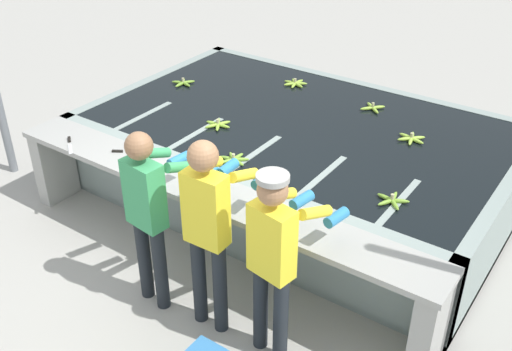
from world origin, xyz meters
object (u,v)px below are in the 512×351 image
object	(u,v)px
banana_bunch_floating_3	(218,124)
knife_0	(125,151)
banana_bunch_floating_2	(411,138)
banana_bunch_floating_4	(295,83)
banana_bunch_floating_0	(392,200)
banana_bunch_floating_6	(373,108)
worker_1	(209,220)
knife_1	(70,143)
banana_bunch_floating_1	(183,83)
banana_bunch_floating_5	(234,160)
worker_0	(150,206)
worker_2	(275,251)

from	to	relation	value
banana_bunch_floating_3	knife_0	world-z (taller)	banana_bunch_floating_3
banana_bunch_floating_2	banana_bunch_floating_3	xyz separation A→B (m)	(-1.71, -0.82, 0.00)
banana_bunch_floating_4	knife_0	distance (m)	2.32
banana_bunch_floating_2	banana_bunch_floating_0	bearing A→B (deg)	-75.26
banana_bunch_floating_3	banana_bunch_floating_6	xyz separation A→B (m)	(1.10, 1.25, 0.00)
worker_1	knife_0	distance (m)	1.57
banana_bunch_floating_3	knife_1	size ratio (longest dim) A/B	0.96
banana_bunch_floating_1	banana_bunch_floating_5	world-z (taller)	same
knife_1	worker_0	bearing A→B (deg)	-16.77
worker_1	banana_bunch_floating_6	distance (m)	2.75
banana_bunch_floating_2	worker_0	bearing A→B (deg)	-116.06
banana_bunch_floating_5	banana_bunch_floating_4	bearing A→B (deg)	104.88
worker_0	knife_0	xyz separation A→B (m)	(-0.91, 0.62, -0.09)
banana_bunch_floating_3	banana_bunch_floating_1	bearing A→B (deg)	147.82
knife_1	banana_bunch_floating_4	bearing A→B (deg)	68.22
worker_0	banana_bunch_floating_6	size ratio (longest dim) A/B	6.72
banana_bunch_floating_1	knife_1	size ratio (longest dim) A/B	0.94
knife_0	banana_bunch_floating_2	bearing A→B (deg)	40.19
banana_bunch_floating_1	banana_bunch_floating_5	bearing A→B (deg)	-35.57
worker_1	banana_bunch_floating_4	size ratio (longest dim) A/B	5.86
knife_0	banana_bunch_floating_6	bearing A→B (deg)	56.16
worker_1	banana_bunch_floating_4	world-z (taller)	worker_1
worker_2	banana_bunch_floating_0	bearing A→B (deg)	73.55
banana_bunch_floating_6	knife_0	bearing A→B (deg)	-123.84
banana_bunch_floating_3	worker_2	bearing A→B (deg)	-41.69
banana_bunch_floating_2	banana_bunch_floating_5	xyz separation A→B (m)	(-1.15, -1.31, -0.00)
banana_bunch_floating_0	banana_bunch_floating_5	bearing A→B (deg)	-172.32
banana_bunch_floating_5	banana_bunch_floating_6	distance (m)	1.82
knife_0	banana_bunch_floating_3	bearing A→B (deg)	68.55
worker_2	banana_bunch_floating_1	size ratio (longest dim) A/B	5.64
banana_bunch_floating_1	banana_bunch_floating_5	size ratio (longest dim) A/B	0.99
banana_bunch_floating_1	knife_0	distance (m)	1.69
worker_0	banana_bunch_floating_3	bearing A→B (deg)	109.51
worker_1	worker_2	distance (m)	0.56
worker_0	banana_bunch_floating_0	distance (m)	1.92
knife_0	knife_1	world-z (taller)	same
worker_2	banana_bunch_floating_2	distance (m)	2.29
worker_0	banana_bunch_floating_3	size ratio (longest dim) A/B	5.57
banana_bunch_floating_0	knife_1	bearing A→B (deg)	-164.39
worker_1	banana_bunch_floating_1	bearing A→B (deg)	134.65
banana_bunch_floating_2	knife_0	world-z (taller)	banana_bunch_floating_2
worker_1	banana_bunch_floating_5	distance (m)	1.15
banana_bunch_floating_0	banana_bunch_floating_1	bearing A→B (deg)	162.93
banana_bunch_floating_0	banana_bunch_floating_1	xyz separation A→B (m)	(-3.00, 0.92, 0.00)
banana_bunch_floating_1	knife_0	world-z (taller)	banana_bunch_floating_1
banana_bunch_floating_2	banana_bunch_floating_6	world-z (taller)	same
banana_bunch_floating_4	banana_bunch_floating_6	size ratio (longest dim) A/B	1.20
worker_2	banana_bunch_floating_3	bearing A→B (deg)	138.31
worker_1	worker_2	world-z (taller)	worker_1
banana_bunch_floating_0	banana_bunch_floating_5	distance (m)	1.45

